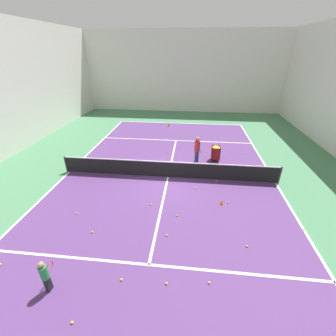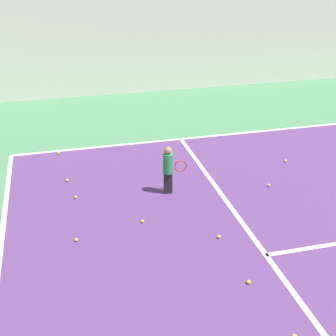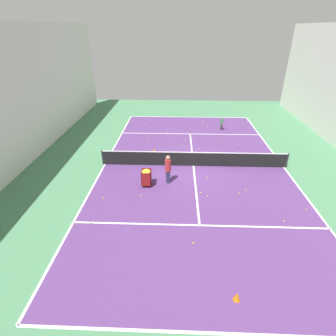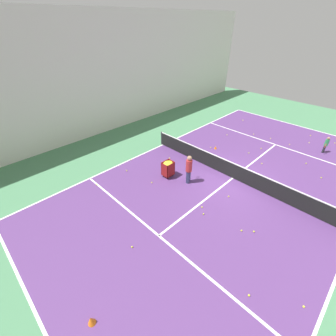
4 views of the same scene
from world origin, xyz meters
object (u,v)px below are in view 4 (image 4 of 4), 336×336
player_near_baseline (326,144)px  ball_cart (168,166)px  training_cone_1 (91,320)px  coach_at_net (189,168)px  training_cone_0 (216,147)px  tennis_net (234,171)px

player_near_baseline → ball_cart: bearing=-26.2°
training_cone_1 → coach_at_net: bearing=-71.0°
training_cone_0 → training_cone_1: size_ratio=0.67×
player_near_baseline → training_cone_1: player_near_baseline is taller
tennis_net → training_cone_0: (2.68, -2.16, -0.39)m
player_near_baseline → tennis_net: bearing=-17.5°
ball_cart → training_cone_0: 4.64m
player_near_baseline → training_cone_0: size_ratio=5.33×
coach_at_net → ball_cart: (1.17, 0.39, -0.29)m
coach_at_net → training_cone_1: 7.68m
player_near_baseline → training_cone_0: 7.15m
tennis_net → training_cone_1: size_ratio=37.12×
tennis_net → coach_at_net: (1.54, 2.05, 0.46)m
ball_cart → training_cone_0: size_ratio=4.52×
tennis_net → training_cone_0: tennis_net is taller
ball_cart → player_near_baseline: bearing=-120.3°
tennis_net → coach_at_net: coach_at_net is taller
coach_at_net → training_cone_0: coach_at_net is taller
training_cone_0 → training_cone_1: 11.99m
tennis_net → player_near_baseline: (-2.71, -6.83, 0.15)m
coach_at_net → player_near_baseline: bearing=-43.9°
training_cone_1 → player_near_baseline: bearing=-96.3°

